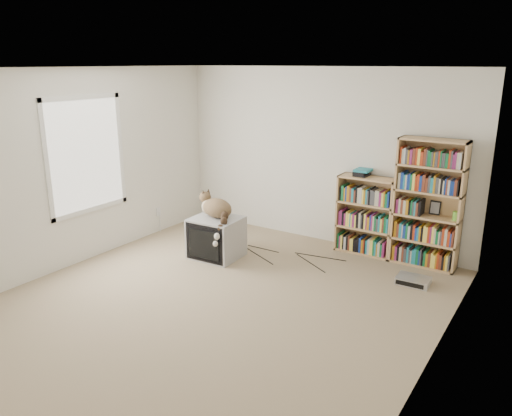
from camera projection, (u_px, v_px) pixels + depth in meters
The scene contains 16 objects.
floor at pixel (217, 303), 5.50m from camera, with size 4.50×5.00×0.01m, color tan.
wall_back at pixel (321, 157), 7.15m from camera, with size 4.50×0.02×2.50m, color silver.
wall_left at pixel (74, 169), 6.32m from camera, with size 0.02×5.00×2.50m, color silver.
wall_right at pixel (439, 233), 3.97m from camera, with size 0.02×5.00×2.50m, color silver.
ceiling at pixel (211, 68), 4.79m from camera, with size 4.50×5.00×0.02m, color white.
window at pixel (86, 155), 6.43m from camera, with size 0.02×1.22×1.52m, color white.
crt_tv at pixel (217, 237), 6.74m from camera, with size 0.66×0.61×0.55m.
cat at pixel (217, 212), 6.62m from camera, with size 0.67×0.60×0.56m.
bookcase_tall at pixel (428, 206), 6.34m from camera, with size 0.83×0.30×1.65m.
bookcase_short at pixel (366, 218), 6.84m from camera, with size 0.78×0.30×1.08m.
book_stack at pixel (362, 172), 6.74m from camera, with size 0.22×0.29×0.09m, color #AA3216.
green_mug at pixel (457, 216), 6.15m from camera, with size 0.10×0.10×0.11m, color #6BBF36.
framed_print at pixel (435, 208), 6.37m from camera, with size 0.13×0.01×0.18m, color black.
dvd_player at pixel (413, 281), 5.96m from camera, with size 0.38×0.27×0.09m, color silver.
wall_outlet at pixel (158, 212), 7.74m from camera, with size 0.01×0.08×0.13m, color silver.
floor_cables at pixel (280, 257), 6.79m from camera, with size 1.20×0.70×0.01m, color black, non-canonical shape.
Camera 1 is at (3.07, -3.94, 2.56)m, focal length 35.00 mm.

